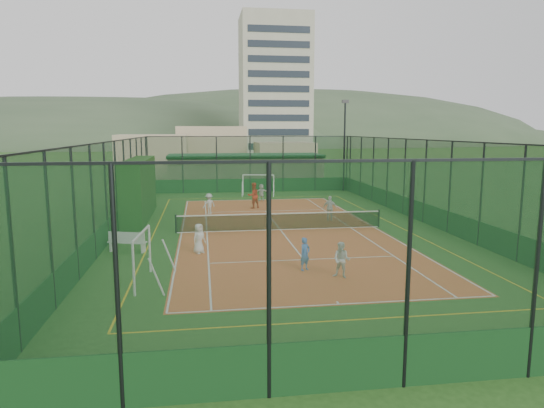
{
  "coord_description": "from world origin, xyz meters",
  "views": [
    {
      "loc": [
        -4.3,
        -26.44,
        5.63
      ],
      "look_at": [
        -0.2,
        1.89,
        1.2
      ],
      "focal_mm": 32.0,
      "sensor_mm": 36.0,
      "label": 1
    }
  ],
  "objects_px": {
    "white_bench": "(127,241)",
    "child_near_mid": "(305,254)",
    "futsal_goal_far": "(258,185)",
    "child_near_left": "(199,238)",
    "clubhouse": "(245,170)",
    "coach": "(253,195)",
    "child_far_right": "(330,208)",
    "child_near_right": "(342,260)",
    "child_far_back": "(261,192)",
    "child_far_left": "(209,204)",
    "apartment_tower": "(275,86)",
    "floodlight_ne": "(344,146)",
    "futsal_goal_near": "(142,258)"
  },
  "relations": [
    {
      "from": "white_bench",
      "to": "child_near_mid",
      "type": "distance_m",
      "value": 8.55
    },
    {
      "from": "futsal_goal_far",
      "to": "child_near_left",
      "type": "xyz_separation_m",
      "value": [
        -4.96,
        -19.17,
        -0.18
      ]
    },
    {
      "from": "clubhouse",
      "to": "white_bench",
      "type": "relative_size",
      "value": 8.56
    },
    {
      "from": "white_bench",
      "to": "coach",
      "type": "bearing_deg",
      "value": 76.82
    },
    {
      "from": "white_bench",
      "to": "child_near_mid",
      "type": "relative_size",
      "value": 1.33
    },
    {
      "from": "child_far_right",
      "to": "coach",
      "type": "xyz_separation_m",
      "value": [
        -4.22,
        5.4,
        0.15
      ]
    },
    {
      "from": "child_far_right",
      "to": "child_near_mid",
      "type": "bearing_deg",
      "value": 93.1
    },
    {
      "from": "child_near_left",
      "to": "child_near_mid",
      "type": "distance_m",
      "value": 5.38
    },
    {
      "from": "child_near_right",
      "to": "child_far_back",
      "type": "height_order",
      "value": "child_near_right"
    },
    {
      "from": "child_near_left",
      "to": "child_far_right",
      "type": "distance_m",
      "value": 10.64
    },
    {
      "from": "child_near_right",
      "to": "child_far_right",
      "type": "relative_size",
      "value": 0.9
    },
    {
      "from": "child_far_left",
      "to": "child_far_back",
      "type": "distance_m",
      "value": 6.99
    },
    {
      "from": "apartment_tower",
      "to": "child_near_right",
      "type": "height_order",
      "value": "apartment_tower"
    },
    {
      "from": "child_near_right",
      "to": "clubhouse",
      "type": "bearing_deg",
      "value": 124.45
    },
    {
      "from": "floodlight_ne",
      "to": "futsal_goal_near",
      "type": "xyz_separation_m",
      "value": [
        -15.15,
        -25.28,
        -3.18
      ]
    },
    {
      "from": "apartment_tower",
      "to": "futsal_goal_far",
      "type": "height_order",
      "value": "apartment_tower"
    },
    {
      "from": "child_far_left",
      "to": "child_far_right",
      "type": "xyz_separation_m",
      "value": [
        7.41,
        -3.28,
        0.07
      ]
    },
    {
      "from": "clubhouse",
      "to": "coach",
      "type": "bearing_deg",
      "value": -92.84
    },
    {
      "from": "apartment_tower",
      "to": "child_far_back",
      "type": "height_order",
      "value": "apartment_tower"
    },
    {
      "from": "apartment_tower",
      "to": "child_far_left",
      "type": "relative_size",
      "value": 21.45
    },
    {
      "from": "clubhouse",
      "to": "futsal_goal_near",
      "type": "relative_size",
      "value": 5.21
    },
    {
      "from": "white_bench",
      "to": "child_far_right",
      "type": "xyz_separation_m",
      "value": [
        11.31,
        6.23,
        0.28
      ]
    },
    {
      "from": "futsal_goal_far",
      "to": "child_near_mid",
      "type": "height_order",
      "value": "futsal_goal_far"
    },
    {
      "from": "floodlight_ne",
      "to": "child_near_mid",
      "type": "bearing_deg",
      "value": -109.91
    },
    {
      "from": "coach",
      "to": "apartment_tower",
      "type": "bearing_deg",
      "value": -125.34
    },
    {
      "from": "child_far_right",
      "to": "floodlight_ne",
      "type": "bearing_deg",
      "value": -86.39
    },
    {
      "from": "clubhouse",
      "to": "futsal_goal_near",
      "type": "bearing_deg",
      "value": -102.05
    },
    {
      "from": "white_bench",
      "to": "child_near_left",
      "type": "bearing_deg",
      "value": 5.26
    },
    {
      "from": "white_bench",
      "to": "child_near_right",
      "type": "relative_size",
      "value": 1.28
    },
    {
      "from": "child_far_back",
      "to": "child_far_left",
      "type": "bearing_deg",
      "value": 41.82
    },
    {
      "from": "futsal_goal_near",
      "to": "coach",
      "type": "xyz_separation_m",
      "value": [
        5.85,
        16.46,
        -0.01
      ]
    },
    {
      "from": "child_near_mid",
      "to": "child_far_right",
      "type": "relative_size",
      "value": 0.87
    },
    {
      "from": "floodlight_ne",
      "to": "futsal_goal_near",
      "type": "distance_m",
      "value": 29.64
    },
    {
      "from": "clubhouse",
      "to": "apartment_tower",
      "type": "bearing_deg",
      "value": 78.69
    },
    {
      "from": "apartment_tower",
      "to": "white_bench",
      "type": "distance_m",
      "value": 89.29
    },
    {
      "from": "futsal_goal_far",
      "to": "child_near_left",
      "type": "bearing_deg",
      "value": -94.57
    },
    {
      "from": "clubhouse",
      "to": "child_far_right",
      "type": "relative_size",
      "value": 9.86
    },
    {
      "from": "coach",
      "to": "futsal_goal_near",
      "type": "bearing_deg",
      "value": 44.82
    },
    {
      "from": "coach",
      "to": "child_far_right",
      "type": "bearing_deg",
      "value": 102.34
    },
    {
      "from": "futsal_goal_near",
      "to": "child_far_left",
      "type": "xyz_separation_m",
      "value": [
        2.65,
        14.34,
        -0.23
      ]
    },
    {
      "from": "child_near_mid",
      "to": "coach",
      "type": "xyz_separation_m",
      "value": [
        -0.42,
        15.72,
        0.25
      ]
    },
    {
      "from": "apartment_tower",
      "to": "child_far_left",
      "type": "bearing_deg",
      "value": -101.76
    },
    {
      "from": "child_near_right",
      "to": "child_far_right",
      "type": "distance_m",
      "value": 11.79
    },
    {
      "from": "child_near_right",
      "to": "child_far_left",
      "type": "height_order",
      "value": "child_far_left"
    },
    {
      "from": "child_near_mid",
      "to": "child_far_right",
      "type": "xyz_separation_m",
      "value": [
        3.8,
        10.32,
        0.1
      ]
    },
    {
      "from": "apartment_tower",
      "to": "child_near_right",
      "type": "bearing_deg",
      "value": -96.95
    },
    {
      "from": "clubhouse",
      "to": "futsal_goal_far",
      "type": "bearing_deg",
      "value": -86.56
    },
    {
      "from": "apartment_tower",
      "to": "child_far_right",
      "type": "relative_size",
      "value": 19.47
    },
    {
      "from": "futsal_goal_far",
      "to": "child_far_back",
      "type": "relative_size",
      "value": 2.02
    },
    {
      "from": "clubhouse",
      "to": "white_bench",
      "type": "bearing_deg",
      "value": -106.79
    }
  ]
}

